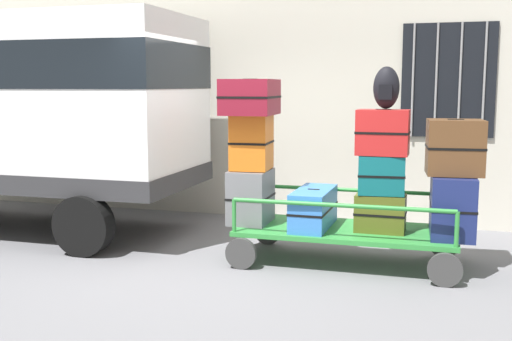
{
  "coord_description": "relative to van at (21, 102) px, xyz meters",
  "views": [
    {
      "loc": [
        2.09,
        -6.26,
        1.94
      ],
      "look_at": [
        0.15,
        0.32,
        0.99
      ],
      "focal_mm": 43.29,
      "sensor_mm": 36.0,
      "label": 1
    }
  ],
  "objects": [
    {
      "name": "suitcase_midright_middle",
      "position": [
        5.48,
        -0.41,
        -0.41
      ],
      "size": [
        0.6,
        0.53,
        0.57
      ],
      "color": "brown",
      "rests_on": "suitcase_midright_bottom"
    },
    {
      "name": "suitcase_center_top",
      "position": [
        4.76,
        -0.42,
        -0.27
      ],
      "size": [
        0.56,
        0.34,
        0.48
      ],
      "color": "#B21E1E",
      "rests_on": "suitcase_center_middle"
    },
    {
      "name": "building_wall",
      "position": [
        3.22,
        1.79,
        0.78
      ],
      "size": [
        12.0,
        0.38,
        5.0
      ],
      "color": "beige",
      "rests_on": "ground"
    },
    {
      "name": "luggage_cart",
      "position": [
        4.39,
        -0.41,
        -1.39
      ],
      "size": [
        2.41,
        1.14,
        0.39
      ],
      "color": "#2D8438",
      "rests_on": "ground"
    },
    {
      "name": "ground_plane",
      "position": [
        3.22,
        -0.74,
        -1.72
      ],
      "size": [
        40.0,
        40.0,
        0.0
      ],
      "primitive_type": "plane",
      "color": "slate"
    },
    {
      "name": "suitcase_midright_bottom",
      "position": [
        5.48,
        -0.38,
        -1.01
      ],
      "size": [
        0.47,
        0.84,
        0.64
      ],
      "color": "navy",
      "rests_on": "luggage_cart"
    },
    {
      "name": "van",
      "position": [
        0.0,
        0.0,
        0.0
      ],
      "size": [
        4.64,
        2.06,
        2.79
      ],
      "color": "white",
      "rests_on": "ground"
    },
    {
      "name": "suitcase_midleft_bottom",
      "position": [
        4.03,
        -0.43,
        -1.12
      ],
      "size": [
        0.4,
        0.9,
        0.42
      ],
      "color": "#3372C6",
      "rests_on": "luggage_cart"
    },
    {
      "name": "suitcase_left_middle",
      "position": [
        3.3,
        -0.38,
        -0.42
      ],
      "size": [
        0.45,
        0.51,
        0.62
      ],
      "color": "orange",
      "rests_on": "suitcase_left_bottom"
    },
    {
      "name": "backpack",
      "position": [
        4.78,
        -0.39,
        0.19
      ],
      "size": [
        0.27,
        0.22,
        0.44
      ],
      "color": "black",
      "rests_on": "suitcase_center_top"
    },
    {
      "name": "suitcase_left_bottom",
      "position": [
        3.3,
        -0.41,
        -1.03
      ],
      "size": [
        0.43,
        0.57,
        0.61
      ],
      "color": "slate",
      "rests_on": "luggage_cart"
    },
    {
      "name": "suitcase_center_bottom",
      "position": [
        4.76,
        -0.43,
        -1.13
      ],
      "size": [
        0.54,
        0.35,
        0.4
      ],
      "color": "#4C5119",
      "rests_on": "luggage_cart"
    },
    {
      "name": "cart_railing",
      "position": [
        4.39,
        -0.41,
        -1.02
      ],
      "size": [
        2.3,
        1.0,
        0.37
      ],
      "color": "#2D8438",
      "rests_on": "luggage_cart"
    },
    {
      "name": "suitcase_left_top",
      "position": [
        3.3,
        -0.43,
        0.09
      ],
      "size": [
        0.59,
        0.76,
        0.4
      ],
      "color": "maroon",
      "rests_on": "suitcase_left_middle"
    },
    {
      "name": "suitcase_center_middle",
      "position": [
        4.76,
        -0.44,
        -0.72
      ],
      "size": [
        0.51,
        0.35,
        0.42
      ],
      "color": "#0F5960",
      "rests_on": "suitcase_center_bottom"
    }
  ]
}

